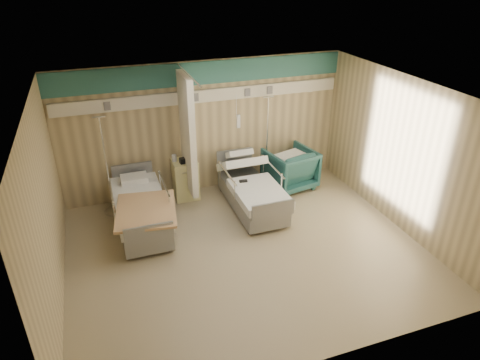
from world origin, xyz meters
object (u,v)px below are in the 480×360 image
iv_stand_right (266,166)px  iv_stand_left (111,194)px  bed_right (252,195)px  visitor_armchair (290,168)px  bedside_cabinet (186,179)px  bed_left (142,214)px

iv_stand_right → iv_stand_left: (-3.40, -0.19, 0.00)m
bed_right → visitor_armchair: visitor_armchair is taller
bed_right → iv_stand_right: size_ratio=1.07×
bedside_cabinet → iv_stand_left: bearing=-175.5°
bedside_cabinet → iv_stand_left: iv_stand_left is taller
visitor_armchair → iv_stand_right: 0.55m
bed_right → iv_stand_left: bearing=163.8°
bed_right → iv_stand_right: bearing=53.5°
visitor_armchair → iv_stand_right: iv_stand_right is taller
bed_right → bed_left: size_ratio=1.00×
iv_stand_right → iv_stand_left: 3.40m
bed_right → bedside_cabinet: 1.46m
bed_right → bed_left: bearing=180.0°
iv_stand_right → bed_left: bearing=-161.6°
bed_left → iv_stand_left: size_ratio=1.07×
bedside_cabinet → visitor_armchair: visitor_armchair is taller
iv_stand_right → iv_stand_left: iv_stand_left is taller
visitor_armchair → iv_stand_right: (-0.41, 0.37, -0.04)m
bedside_cabinet → iv_stand_left: 1.53m
bedside_cabinet → iv_stand_right: size_ratio=0.42×
bed_right → iv_stand_right: iv_stand_right is taller
bed_left → bedside_cabinet: size_ratio=2.54×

